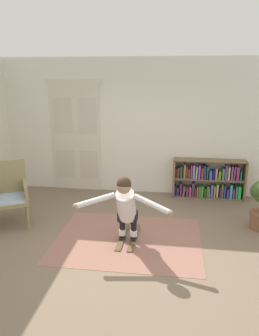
{
  "coord_description": "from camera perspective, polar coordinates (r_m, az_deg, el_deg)",
  "views": [
    {
      "loc": [
        0.76,
        -4.3,
        2.55
      ],
      "look_at": [
        0.05,
        0.81,
        1.05
      ],
      "focal_mm": 34.59,
      "sensor_mm": 36.0,
      "label": 1
    }
  ],
  "objects": [
    {
      "name": "ground_plane",
      "position": [
        5.06,
        -1.84,
        -14.07
      ],
      "size": [
        7.2,
        7.2,
        0.0
      ],
      "primitive_type": "plane",
      "color": "#76634E"
    },
    {
      "name": "bookshelf",
      "position": [
        7.08,
        13.61,
        -2.19
      ],
      "size": [
        1.51,
        0.3,
        0.83
      ],
      "color": "brown",
      "rests_on": "ground"
    },
    {
      "name": "wicker_chair",
      "position": [
        5.99,
        -20.42,
        -4.03
      ],
      "size": [
        0.81,
        0.81,
        1.1
      ],
      "color": "#8C7E54",
      "rests_on": "ground"
    },
    {
      "name": "person_skier",
      "position": [
        4.85,
        -0.64,
        -6.51
      ],
      "size": [
        1.44,
        0.66,
        1.08
      ],
      "color": "white",
      "rests_on": "skis_pair"
    },
    {
      "name": "double_door",
      "position": [
        7.29,
        -9.37,
        5.55
      ],
      "size": [
        1.22,
        0.05,
        2.45
      ],
      "color": "beige",
      "rests_on": "ground"
    },
    {
      "name": "skis_pair",
      "position": [
        5.33,
        -0.18,
        -12.11
      ],
      "size": [
        0.3,
        0.82,
        0.07
      ],
      "color": "brown",
      "rests_on": "rug"
    },
    {
      "name": "back_wall",
      "position": [
        7.03,
        1.64,
        7.19
      ],
      "size": [
        6.0,
        0.1,
        2.9
      ],
      "primitive_type": "cube",
      "color": "silver",
      "rests_on": "ground"
    },
    {
      "name": "rug",
      "position": [
        5.31,
        -0.24,
        -12.45
      ],
      "size": [
        2.3,
        1.82,
        0.01
      ],
      "primitive_type": "cube",
      "color": "#956456",
      "rests_on": "ground"
    }
  ]
}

